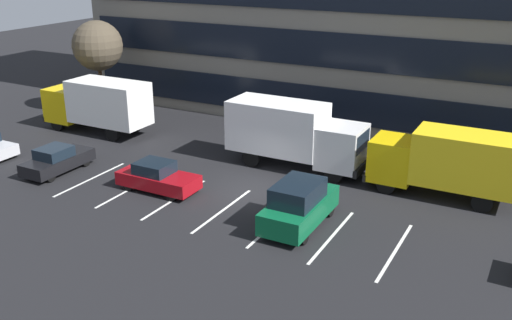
{
  "coord_description": "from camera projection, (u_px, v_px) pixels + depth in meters",
  "views": [
    {
      "loc": [
        13.24,
        -24.0,
        12.02
      ],
      "look_at": [
        -0.08,
        1.03,
        1.4
      ],
      "focal_mm": 40.57,
      "sensor_mm": 36.0,
      "label": 1
    }
  ],
  "objects": [
    {
      "name": "ground_plane",
      "position": [
        248.0,
        192.0,
        29.88
      ],
      "size": [
        120.0,
        120.0,
        0.0
      ],
      "primitive_type": "plane",
      "color": "black"
    },
    {
      "name": "lot_markings",
      "position": [
        223.0,
        210.0,
        27.78
      ],
      "size": [
        16.94,
        5.4,
        0.01
      ],
      "color": "silver",
      "rests_on": "ground_plane"
    },
    {
      "name": "box_truck_white",
      "position": [
        294.0,
        132.0,
        32.54
      ],
      "size": [
        7.96,
        2.64,
        3.69
      ],
      "color": "white",
      "rests_on": "ground_plane"
    },
    {
      "name": "box_truck_yellow",
      "position": [
        98.0,
        103.0,
        38.64
      ],
      "size": [
        7.75,
        2.57,
        3.59
      ],
      "color": "yellow",
      "rests_on": "ground_plane"
    },
    {
      "name": "box_truck_yellow_all",
      "position": [
        447.0,
        161.0,
        28.68
      ],
      "size": [
        7.41,
        2.45,
        3.43
      ],
      "color": "yellow",
      "rests_on": "ground_plane"
    },
    {
      "name": "sedan_black",
      "position": [
        57.0,
        160.0,
        32.29
      ],
      "size": [
        1.73,
        4.14,
        1.48
      ],
      "color": "black",
      "rests_on": "ground_plane"
    },
    {
      "name": "suv_forest",
      "position": [
        299.0,
        205.0,
        25.94
      ],
      "size": [
        2.02,
        4.75,
        2.15
      ],
      "color": "#0C5933",
      "rests_on": "ground_plane"
    },
    {
      "name": "sedan_maroon",
      "position": [
        158.0,
        177.0,
        29.83
      ],
      "size": [
        4.27,
        1.79,
        1.53
      ],
      "color": "maroon",
      "rests_on": "ground_plane"
    },
    {
      "name": "bare_tree",
      "position": [
        98.0,
        46.0,
        42.3
      ],
      "size": [
        3.66,
        3.66,
        6.87
      ],
      "color": "#473323",
      "rests_on": "ground_plane"
    }
  ]
}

